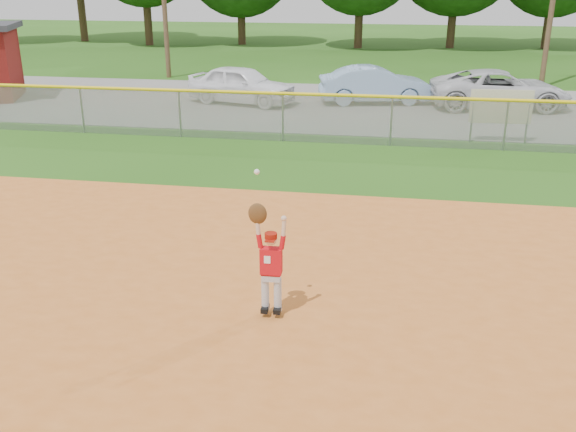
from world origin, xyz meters
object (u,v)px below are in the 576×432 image
object	(u,v)px
car_blue	(375,85)
ballplayer	(269,259)
car_white_b	(500,89)
car_white_a	(242,85)
sponsor_sign	(501,108)

from	to	relation	value
car_blue	ballplayer	world-z (taller)	ballplayer
car_blue	car_white_b	size ratio (longest dim) A/B	0.84
car_blue	ballplayer	distance (m)	17.58
car_white_b	ballplayer	distance (m)	18.19
car_white_a	sponsor_sign	size ratio (longest dim) A/B	2.35
car_blue	car_white_b	bearing A→B (deg)	-105.61
car_white_b	car_blue	bearing A→B (deg)	81.50
car_white_a	ballplayer	bearing A→B (deg)	-150.04
ballplayer	car_white_a	bearing A→B (deg)	104.89
car_blue	car_white_b	world-z (taller)	car_white_b
car_white_b	sponsor_sign	distance (m)	5.60
sponsor_sign	ballplayer	size ratio (longest dim) A/B	0.83
car_white_a	sponsor_sign	xyz separation A→B (m)	(9.30, -4.86, 0.32)
sponsor_sign	car_white_b	bearing A→B (deg)	82.47
car_blue	sponsor_sign	bearing A→B (deg)	-157.55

